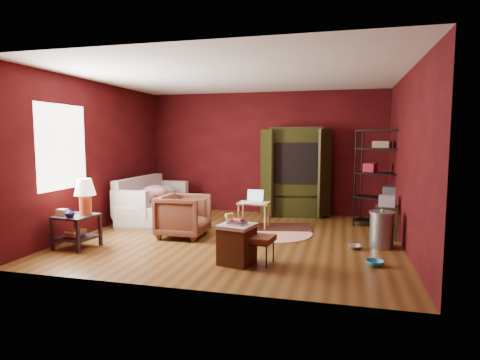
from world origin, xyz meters
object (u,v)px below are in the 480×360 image
Objects in this scene: wire_shelving at (382,174)px; hamper at (237,243)px; side_table at (81,207)px; armchair at (184,214)px; laptop_desk at (254,205)px; tv_armoire at (296,170)px; sofa at (150,200)px.

hamper is at bearing -104.83° from wire_shelving.
armchair is at bearing 38.99° from side_table.
armchair is 0.75× the size of side_table.
tv_armoire reaches higher than laptop_desk.
sofa reaches higher than hamper.
tv_armoire is (0.38, 3.69, 0.74)m from hamper.
sofa is at bearing 174.20° from laptop_desk.
sofa is at bearing -153.68° from wire_shelving.
tv_armoire is (2.98, 1.18, 0.62)m from sofa.
side_table is at bearing 169.75° from sofa.
hamper is at bearing -82.63° from laptop_desk.
side_table is (-0.02, -2.32, 0.25)m from sofa.
laptop_desk is (1.06, 0.98, 0.04)m from armchair.
armchair is at bearing -136.29° from laptop_desk.
wire_shelving reaches higher than armchair.
sofa is at bearing 135.97° from hamper.
hamper is 0.34× the size of wire_shelving.
sofa is 1.06× the size of tv_armoire.
tv_armoire is at bearing 177.63° from wire_shelving.
armchair is 1.29× the size of hamper.
hamper is 0.87× the size of laptop_desk.
armchair is at bearing 136.26° from hamper.
side_table is 4.62m from tv_armoire.
wire_shelving is at bearing 53.84° from hamper.
sofa is 3.27m from tv_armoire.
hamper is (2.62, -0.19, -0.37)m from side_table.
tv_armoire is at bearing 84.10° from hamper.
tv_armoire reaches higher than hamper.
side_table is 0.58× the size of wire_shelving.
hamper is 3.70m from wire_shelving.
wire_shelving reaches higher than hamper.
tv_armoire is (0.63, 1.46, 0.58)m from laptop_desk.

